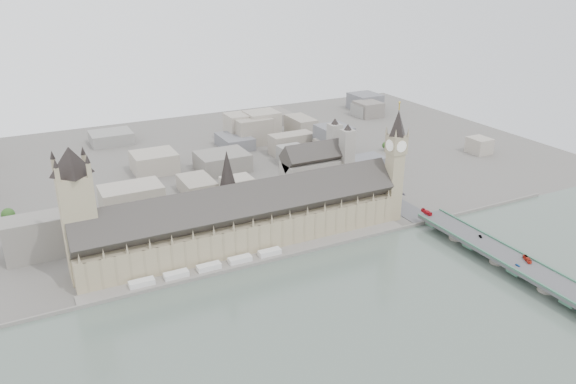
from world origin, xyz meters
name	(u,v)px	position (x,y,z in m)	size (l,w,h in m)	color
ground	(254,256)	(0.00, 0.00, 0.00)	(900.00, 900.00, 0.00)	#595651
embankment_wall	(262,262)	(0.00, -15.00, 1.50)	(600.00, 1.50, 3.00)	gray
river_terrace	(258,259)	(0.00, -7.50, 1.00)	(270.00, 15.00, 2.00)	gray
terrace_tents	(209,267)	(-40.00, -7.00, 4.00)	(118.00, 7.00, 4.00)	silver
palace_of_westminster	(244,220)	(0.00, 19.70, 22.71)	(265.00, 40.73, 55.44)	gray
elizabeth_tower	(395,158)	(138.00, 8.00, 58.09)	(17.00, 17.00, 107.50)	gray
victoria_tower	(77,208)	(-122.00, 26.00, 55.20)	(30.00, 30.00, 100.00)	gray
central_tower	(228,179)	(-10.00, 26.00, 57.92)	(13.00, 13.00, 48.00)	#84725B
westminster_bridge	(491,253)	(162.00, -87.50, 5.12)	(25.00, 325.00, 10.25)	#474749
bridge_parapets	(539,272)	(162.00, -132.00, 10.82)	(25.00, 235.00, 1.15)	#3A6A52
westminster_abbey	(317,168)	(110.92, 95.00, 25.08)	(68.00, 36.00, 64.00)	gray
city_skyline_inland	(167,148)	(0.00, 245.00, 19.00)	(720.00, 360.00, 38.00)	gray
park_trees	(216,221)	(-10.00, 60.00, 7.50)	(110.00, 30.00, 15.00)	#274E1B
red_bus_north	(426,212)	(157.82, -15.68, 11.92)	(2.81, 12.00, 3.34)	red
red_bus_south	(527,259)	(168.58, -115.58, 11.71)	(2.45, 10.48, 2.92)	red
car_blue	(518,265)	(156.55, -117.97, 10.89)	(1.51, 3.76, 1.28)	#18509C
car_silver	(480,236)	(166.44, -71.13, 10.95)	(1.49, 4.26, 1.40)	gray
car_approach	(403,194)	(167.09, 28.77, 10.89)	(1.80, 4.42, 1.28)	gray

